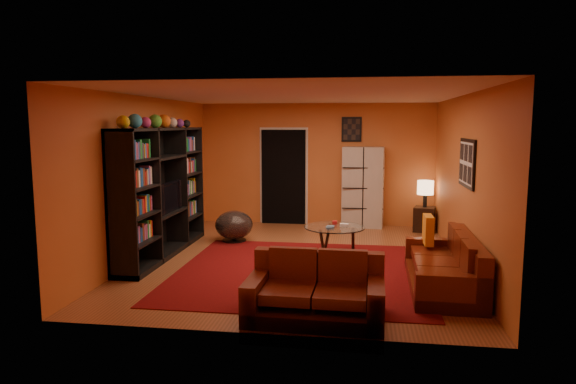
# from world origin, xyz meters

# --- Properties ---
(floor) EXTENTS (6.00, 6.00, 0.00)m
(floor) POSITION_xyz_m (0.00, 0.00, 0.00)
(floor) COLOR brown
(floor) RESTS_ON ground
(ceiling) EXTENTS (6.00, 6.00, 0.00)m
(ceiling) POSITION_xyz_m (0.00, 0.00, 2.60)
(ceiling) COLOR white
(ceiling) RESTS_ON wall_back
(wall_back) EXTENTS (6.00, 0.00, 6.00)m
(wall_back) POSITION_xyz_m (0.00, 3.00, 1.30)
(wall_back) COLOR #BF602A
(wall_back) RESTS_ON floor
(wall_front) EXTENTS (6.00, 0.00, 6.00)m
(wall_front) POSITION_xyz_m (0.00, -3.00, 1.30)
(wall_front) COLOR #BF602A
(wall_front) RESTS_ON floor
(wall_left) EXTENTS (0.00, 6.00, 6.00)m
(wall_left) POSITION_xyz_m (-2.50, 0.00, 1.30)
(wall_left) COLOR #BF602A
(wall_left) RESTS_ON floor
(wall_right) EXTENTS (0.00, 6.00, 6.00)m
(wall_right) POSITION_xyz_m (2.50, 0.00, 1.30)
(wall_right) COLOR #BF602A
(wall_right) RESTS_ON floor
(rug) EXTENTS (3.60, 3.60, 0.01)m
(rug) POSITION_xyz_m (0.10, -0.70, 0.01)
(rug) COLOR #4F090B
(rug) RESTS_ON floor
(doorway) EXTENTS (0.95, 0.10, 2.04)m
(doorway) POSITION_xyz_m (-0.70, 2.96, 1.02)
(doorway) COLOR black
(doorway) RESTS_ON floor
(wall_art_right) EXTENTS (0.03, 1.00, 0.70)m
(wall_art_right) POSITION_xyz_m (2.48, -0.30, 1.60)
(wall_art_right) COLOR black
(wall_art_right) RESTS_ON wall_right
(wall_art_back) EXTENTS (0.42, 0.03, 0.52)m
(wall_art_back) POSITION_xyz_m (0.75, 2.98, 2.05)
(wall_art_back) COLOR black
(wall_art_back) RESTS_ON wall_back
(entertainment_unit) EXTENTS (0.45, 3.00, 2.10)m
(entertainment_unit) POSITION_xyz_m (-2.27, 0.00, 1.05)
(entertainment_unit) COLOR black
(entertainment_unit) RESTS_ON floor
(tv) EXTENTS (0.87, 0.11, 0.50)m
(tv) POSITION_xyz_m (-2.23, 0.02, 0.97)
(tv) COLOR black
(tv) RESTS_ON entertainment_unit
(sofa) EXTENTS (0.89, 2.08, 0.85)m
(sofa) POSITION_xyz_m (2.13, -1.19, 0.29)
(sofa) COLOR #4C140A
(sofa) RESTS_ON rug
(loveseat) EXTENTS (1.54, 0.95, 0.85)m
(loveseat) POSITION_xyz_m (0.49, -2.42, 0.28)
(loveseat) COLOR #4C140A
(loveseat) RESTS_ON rug
(throw_pillow) EXTENTS (0.12, 0.42, 0.42)m
(throw_pillow) POSITION_xyz_m (1.95, -0.43, 0.63)
(throw_pillow) COLOR orange
(throw_pillow) RESTS_ON sofa
(coffee_table) EXTENTS (0.99, 0.99, 0.49)m
(coffee_table) POSITION_xyz_m (0.55, 0.24, 0.45)
(coffee_table) COLOR silver
(coffee_table) RESTS_ON floor
(storage_cabinet) EXTENTS (0.88, 0.46, 1.69)m
(storage_cabinet) POSITION_xyz_m (1.01, 2.80, 0.85)
(storage_cabinet) COLOR #B8B3A9
(storage_cabinet) RESTS_ON floor
(bowl_chair) EXTENTS (0.70, 0.70, 0.57)m
(bowl_chair) POSITION_xyz_m (-1.35, 1.09, 0.30)
(bowl_chair) COLOR black
(bowl_chair) RESTS_ON floor
(side_table) EXTENTS (0.48, 0.48, 0.50)m
(side_table) POSITION_xyz_m (2.25, 2.51, 0.25)
(side_table) COLOR black
(side_table) RESTS_ON floor
(table_lamp) EXTENTS (0.32, 0.32, 0.54)m
(table_lamp) POSITION_xyz_m (2.25, 2.51, 0.88)
(table_lamp) COLOR black
(table_lamp) RESTS_ON side_table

